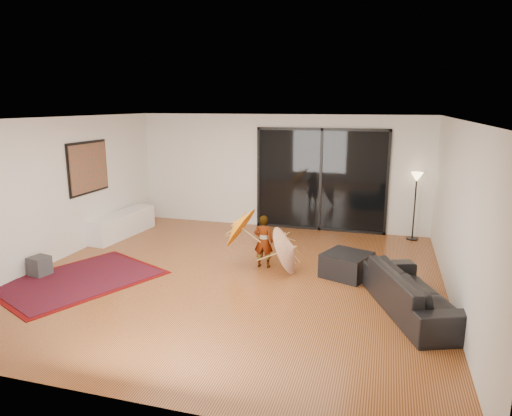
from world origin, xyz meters
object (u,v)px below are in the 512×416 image
at_px(ottoman, 347,265).
at_px(sofa, 414,292).
at_px(media_console, 122,224).
at_px(child, 264,241).

bearing_deg(ottoman, sofa, -47.83).
bearing_deg(ottoman, media_console, 167.51).
height_order(ottoman, child, child).
xyz_separation_m(media_console, ottoman, (5.15, -1.14, -0.06)).
relative_size(media_console, ottoman, 2.63).
xyz_separation_m(media_console, child, (3.63, -1.09, 0.22)).
relative_size(ottoman, child, 0.74).
distance_m(sofa, child, 2.84).
distance_m(media_console, sofa, 6.61).
bearing_deg(child, ottoman, 176.21).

